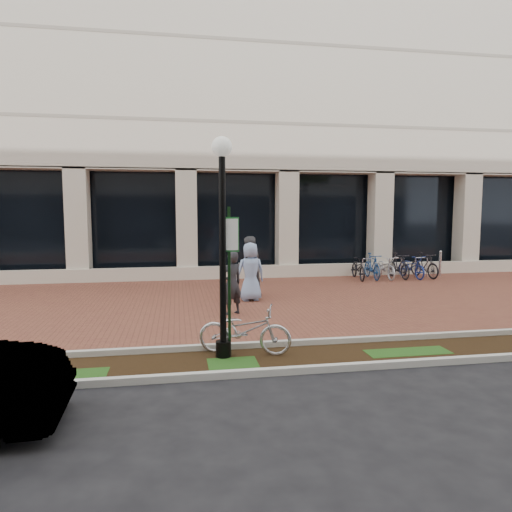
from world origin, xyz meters
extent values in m
plane|color=black|center=(0.00, 0.00, 0.00)|extent=(120.00, 120.00, 0.00)
cube|color=brown|center=(0.00, 0.00, 0.01)|extent=(40.00, 9.00, 0.01)
cube|color=black|center=(0.00, -5.25, 0.01)|extent=(40.00, 1.50, 0.01)
cube|color=beige|center=(0.00, -4.50, 0.06)|extent=(40.00, 0.12, 0.12)
cube|color=beige|center=(0.00, -6.00, 0.06)|extent=(40.00, 0.12, 0.12)
cube|color=beige|center=(0.00, 10.50, 10.10)|extent=(40.00, 12.00, 11.80)
cube|color=black|center=(0.00, 5.60, 2.10)|extent=(40.00, 0.15, 4.20)
cube|color=beige|center=(0.00, 4.50, 0.25)|extent=(40.00, 0.25, 0.50)
cube|color=beige|center=(0.00, 4.90, 2.10)|extent=(0.80, 0.80, 4.20)
cube|color=#153A17|center=(-1.45, -4.92, 1.37)|extent=(0.05, 0.05, 2.74)
cube|color=#1B6E29|center=(-1.45, -4.95, 2.24)|extent=(0.34, 0.02, 0.62)
cube|color=white|center=(-1.45, -4.96, 2.24)|extent=(0.30, 0.01, 0.56)
cylinder|color=black|center=(-1.57, -4.96, 0.15)|extent=(0.28, 0.28, 0.30)
cylinder|color=black|center=(-1.57, -4.96, 1.81)|extent=(0.12, 0.12, 3.63)
sphere|color=silver|center=(-1.57, -4.96, 3.77)|extent=(0.36, 0.36, 0.36)
imported|color=silver|center=(-1.16, -4.83, 0.46)|extent=(1.85, 1.14, 0.92)
imported|color=#252529|center=(-1.01, -1.57, 0.81)|extent=(0.71, 0.63, 1.63)
imported|color=#5D5D61|center=(-0.20, 0.79, 0.94)|extent=(1.15, 1.10, 1.87)
imported|color=#8DA7D3|center=(-0.26, 0.08, 0.87)|extent=(0.91, 0.66, 1.73)
cylinder|color=#BBBABF|center=(8.13, 3.79, 0.47)|extent=(0.11, 0.11, 0.94)
sphere|color=#BBBABF|center=(8.13, 3.79, 0.98)|extent=(0.12, 0.12, 0.12)
imported|color=black|center=(4.50, 3.45, 0.45)|extent=(0.81, 1.78, 0.91)
imported|color=navy|center=(5.05, 3.45, 0.50)|extent=(0.59, 1.70, 1.00)
imported|color=silver|center=(5.60, 3.45, 0.45)|extent=(0.63, 1.73, 0.91)
imported|color=black|center=(6.15, 3.45, 0.50)|extent=(0.53, 1.69, 1.00)
imported|color=navy|center=(6.70, 3.45, 0.45)|extent=(0.75, 1.77, 0.91)
imported|color=black|center=(7.25, 3.45, 0.50)|extent=(0.70, 1.72, 1.00)
cylinder|color=#BBBABF|center=(5.87, 3.45, 0.40)|extent=(0.04, 0.04, 0.80)
camera|label=1|loc=(-2.37, -13.02, 2.68)|focal=32.00mm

